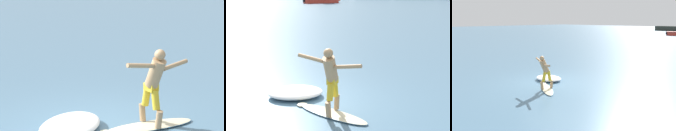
# 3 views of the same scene
# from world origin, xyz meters

# --- Properties ---
(ground_plane) EXTENTS (200.00, 200.00, 0.00)m
(ground_plane) POSITION_xyz_m (0.00, 0.00, 0.00)
(ground_plane) COLOR slate
(surfboard) EXTENTS (2.03, 1.44, 0.20)m
(surfboard) POSITION_xyz_m (0.84, -0.83, 0.03)
(surfboard) COLOR beige
(surfboard) RESTS_ON ground
(surfer) EXTENTS (1.52, 0.81, 1.63)m
(surfer) POSITION_xyz_m (0.85, -0.93, 1.02)
(surfer) COLOR tan
(surfer) RESTS_ON surfboard
(wave_foam_at_tail) EXTENTS (1.73, 1.41, 0.26)m
(wave_foam_at_tail) POSITION_xyz_m (-0.33, 0.30, 0.13)
(wave_foam_at_tail) COLOR white
(wave_foam_at_tail) RESTS_ON ground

